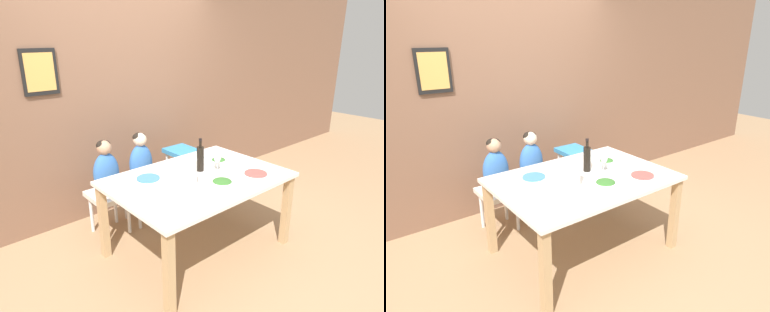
% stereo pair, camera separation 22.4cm
% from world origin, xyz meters
% --- Properties ---
extents(ground_plane, '(14.00, 14.00, 0.00)m').
position_xyz_m(ground_plane, '(0.00, 0.00, 0.00)').
color(ground_plane, '#9E7A56').
extents(wall_back, '(10.00, 0.09, 2.70)m').
position_xyz_m(wall_back, '(-0.00, 1.31, 1.35)').
color(wall_back, brown).
rests_on(wall_back, ground_plane).
extents(dining_table, '(1.56, 1.10, 0.76)m').
position_xyz_m(dining_table, '(0.00, 0.00, 0.67)').
color(dining_table, white).
rests_on(dining_table, ground_plane).
extents(chair_far_left, '(0.37, 0.40, 0.46)m').
position_xyz_m(chair_far_left, '(-0.48, 0.83, 0.38)').
color(chair_far_left, silver).
rests_on(chair_far_left, ground_plane).
extents(chair_far_center, '(0.37, 0.40, 0.46)m').
position_xyz_m(chair_far_center, '(-0.07, 0.83, 0.38)').
color(chair_far_center, silver).
rests_on(chair_far_center, ground_plane).
extents(chair_right_highchair, '(0.32, 0.34, 0.71)m').
position_xyz_m(chair_right_highchair, '(0.49, 0.83, 0.55)').
color(chair_right_highchair, silver).
rests_on(chair_right_highchair, ground_plane).
extents(person_child_left, '(0.27, 0.16, 0.55)m').
position_xyz_m(person_child_left, '(-0.48, 0.83, 0.73)').
color(person_child_left, '#3366B2').
rests_on(person_child_left, chair_far_left).
extents(person_child_center, '(0.27, 0.16, 0.55)m').
position_xyz_m(person_child_center, '(-0.07, 0.83, 0.73)').
color(person_child_center, '#3366B2').
rests_on(person_child_center, chair_far_center).
extents(wine_bottle, '(0.07, 0.07, 0.32)m').
position_xyz_m(wine_bottle, '(0.12, 0.10, 0.89)').
color(wine_bottle, black).
rests_on(wine_bottle, dining_table).
extents(paper_towel_roll, '(0.11, 0.11, 0.25)m').
position_xyz_m(paper_towel_roll, '(-0.19, -0.11, 0.88)').
color(paper_towel_roll, white).
rests_on(paper_towel_roll, dining_table).
extents(wine_glass_near, '(0.07, 0.07, 0.19)m').
position_xyz_m(wine_glass_near, '(0.22, -0.02, 0.89)').
color(wine_glass_near, white).
rests_on(wine_glass_near, dining_table).
extents(salad_bowl_large, '(0.19, 0.19, 0.08)m').
position_xyz_m(salad_bowl_large, '(0.00, -0.30, 0.80)').
color(salad_bowl_large, white).
rests_on(salad_bowl_large, dining_table).
extents(salad_bowl_small, '(0.16, 0.16, 0.08)m').
position_xyz_m(salad_bowl_small, '(0.35, 0.09, 0.80)').
color(salad_bowl_small, white).
rests_on(salad_bowl_small, dining_table).
extents(dinner_plate_front_left, '(0.21, 0.21, 0.01)m').
position_xyz_m(dinner_plate_front_left, '(-0.45, -0.26, 0.76)').
color(dinner_plate_front_left, silver).
rests_on(dinner_plate_front_left, dining_table).
extents(dinner_plate_back_left, '(0.21, 0.21, 0.01)m').
position_xyz_m(dinner_plate_back_left, '(-0.36, 0.26, 0.76)').
color(dinner_plate_back_left, teal).
rests_on(dinner_plate_back_left, dining_table).
extents(dinner_plate_back_right, '(0.21, 0.21, 0.01)m').
position_xyz_m(dinner_plate_back_right, '(0.49, 0.30, 0.76)').
color(dinner_plate_back_right, silver).
rests_on(dinner_plate_back_right, dining_table).
extents(dinner_plate_front_right, '(0.21, 0.21, 0.01)m').
position_xyz_m(dinner_plate_front_right, '(0.45, -0.30, 0.76)').
color(dinner_plate_front_right, '#D14C47').
rests_on(dinner_plate_front_right, dining_table).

